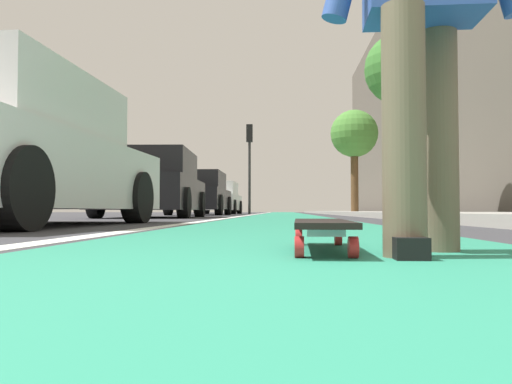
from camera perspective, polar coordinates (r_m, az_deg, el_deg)
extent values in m
plane|color=#38383D|center=(10.62, 3.14, -2.91)|extent=(80.00, 80.00, 0.00)
cube|color=#288466|center=(24.62, 3.09, -2.44)|extent=(56.00, 1.99, 0.00)
cube|color=silver|center=(20.65, -0.08, -2.51)|extent=(52.00, 0.16, 0.01)
cube|color=#9E9B93|center=(18.93, 13.46, -2.31)|extent=(52.00, 3.20, 0.12)
cube|color=#5C554B|center=(24.15, 18.67, 11.24)|extent=(40.00, 1.20, 11.35)
cylinder|color=red|center=(2.24, 4.81, -5.07)|extent=(0.07, 0.03, 0.07)
cylinder|color=red|center=(2.25, 9.16, -5.04)|extent=(0.07, 0.03, 0.07)
cylinder|color=red|center=(1.64, 4.86, -6.16)|extent=(0.07, 0.03, 0.07)
cylinder|color=red|center=(1.65, 10.80, -6.10)|extent=(0.07, 0.03, 0.07)
cube|color=silver|center=(2.24, 6.98, -3.84)|extent=(0.06, 0.12, 0.02)
cube|color=silver|center=(1.64, 7.83, -4.48)|extent=(0.06, 0.12, 0.02)
cube|color=black|center=(1.94, 7.34, -3.45)|extent=(0.85, 0.22, 0.02)
cylinder|color=brown|center=(1.73, 16.18, 6.58)|extent=(0.14, 0.14, 0.82)
cylinder|color=brown|center=(2.02, 19.73, 5.37)|extent=(0.14, 0.14, 0.82)
cube|color=black|center=(1.72, 16.31, -5.90)|extent=(0.26, 0.11, 0.07)
cube|color=silver|center=(5.61, -26.09, 1.90)|extent=(4.20, 2.08, 0.70)
cube|color=#4C606B|center=(6.54, -21.42, 7.03)|extent=(0.12, 1.66, 0.51)
cylinder|color=black|center=(6.38, -13.12, -0.60)|extent=(0.63, 0.25, 0.62)
cylinder|color=black|center=(4.05, -24.86, 0.37)|extent=(0.63, 0.25, 0.62)
cube|color=black|center=(11.63, -11.38, -0.24)|extent=(4.11, 2.01, 0.70)
cube|color=black|center=(11.52, -11.51, 3.02)|extent=(2.29, 1.79, 0.60)
cube|color=#4C606B|center=(12.61, -10.44, 2.58)|extent=(0.10, 1.63, 0.51)
cylinder|color=black|center=(13.05, -14.01, -1.33)|extent=(0.63, 0.24, 0.62)
cylinder|color=black|center=(12.72, -6.31, -1.37)|extent=(0.63, 0.24, 0.62)
cylinder|color=black|center=(10.65, -17.46, -1.14)|extent=(0.63, 0.24, 0.62)
cylinder|color=black|center=(10.23, -8.04, -1.18)|extent=(0.63, 0.24, 0.62)
cube|color=black|center=(17.92, -6.25, -0.82)|extent=(4.26, 1.74, 0.70)
cube|color=black|center=(17.80, -6.32, 1.28)|extent=(2.34, 1.60, 0.60)
cube|color=#4C606B|center=(18.95, -5.74, 1.08)|extent=(0.04, 1.53, 0.51)
cylinder|color=black|center=(19.36, -8.03, -1.53)|extent=(0.68, 0.22, 0.68)
cylinder|color=black|center=(19.11, -3.17, -1.54)|extent=(0.68, 0.22, 0.68)
cylinder|color=black|center=(16.79, -9.77, -1.43)|extent=(0.68, 0.22, 0.68)
cylinder|color=black|center=(16.50, -4.17, -1.44)|extent=(0.68, 0.22, 0.68)
cube|color=silver|center=(23.91, -4.12, -1.19)|extent=(4.21, 1.77, 0.70)
cube|color=silver|center=(23.78, -4.16, 0.39)|extent=(2.32, 1.61, 0.60)
cube|color=#4C606B|center=(24.92, -3.79, 0.27)|extent=(0.06, 1.51, 0.51)
cylinder|color=black|center=(25.31, -5.53, -1.71)|extent=(0.64, 0.23, 0.64)
cylinder|color=black|center=(25.10, -1.87, -1.71)|extent=(0.64, 0.23, 0.64)
cylinder|color=black|center=(22.76, -6.60, -1.66)|extent=(0.64, 0.23, 0.64)
cylinder|color=black|center=(22.52, -2.53, -1.67)|extent=(0.64, 0.23, 0.64)
cylinder|color=#2D2D2D|center=(23.21, -0.73, 1.58)|extent=(0.12, 0.12, 3.29)
cube|color=black|center=(23.43, -0.73, 6.58)|extent=(0.24, 0.28, 0.80)
sphere|color=#360606|center=(23.60, -0.71, 7.15)|extent=(0.16, 0.16, 0.16)
sphere|color=gold|center=(23.56, -0.71, 6.53)|extent=(0.16, 0.16, 0.16)
sphere|color=black|center=(23.52, -0.71, 5.90)|extent=(0.16, 0.16, 0.16)
cylinder|color=brown|center=(13.55, 15.94, 4.00)|extent=(0.27, 0.27, 3.15)
sphere|color=#3D7F33|center=(13.96, 15.85, 13.09)|extent=(1.84, 1.84, 1.84)
cylinder|color=brown|center=(21.95, 10.95, 1.10)|extent=(0.32, 0.32, 2.72)
sphere|color=#4C8C38|center=(22.16, 10.91, 6.43)|extent=(2.01, 2.01, 2.01)
cylinder|color=brown|center=(12.98, 16.05, -0.87)|extent=(0.14, 0.14, 0.82)
cylinder|color=brown|center=(12.68, 15.52, -0.85)|extent=(0.14, 0.14, 0.82)
cube|color=black|center=(12.98, 16.07, -2.53)|extent=(0.26, 0.10, 0.07)
cube|color=black|center=(12.87, 15.70, 2.31)|extent=(0.24, 0.40, 0.60)
cylinder|color=black|center=(12.93, 16.74, 2.30)|extent=(0.09, 0.24, 0.61)
cylinder|color=black|center=(12.82, 14.65, 2.32)|extent=(0.09, 0.24, 0.61)
sphere|color=tan|center=(12.91, 15.68, 4.13)|extent=(0.22, 0.22, 0.22)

